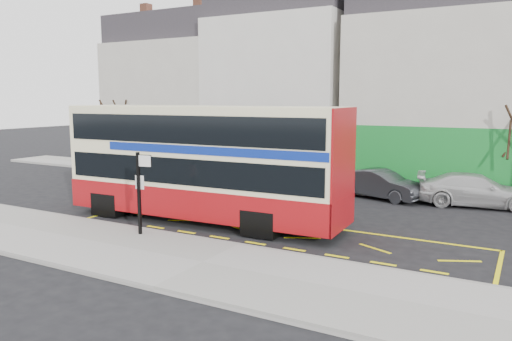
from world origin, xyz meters
The scene contains 14 objects.
ground centered at (0.00, 0.00, 0.00)m, with size 120.00×120.00×0.00m, color black.
pavement centered at (0.00, -2.30, 0.07)m, with size 40.00×4.00×0.15m, color #9E9A95.
kerb centered at (0.00, -0.38, 0.07)m, with size 40.00×0.15×0.15m, color gray.
far_pavement centered at (0.00, 11.00, 0.07)m, with size 50.00×3.00×0.15m, color #9E9A95.
road_markings centered at (0.00, 1.60, 0.01)m, with size 14.00×3.40×0.01m, color #F7EC0D, non-canonical shape.
terrace_far_left centered at (-13.50, 14.99, 4.82)m, with size 8.00×8.01×10.80m.
terrace_left centered at (-5.50, 14.99, 5.32)m, with size 8.00×8.01×11.80m.
terrace_green_shop centered at (3.50, 14.99, 5.07)m, with size 9.00×8.01×11.30m.
double_decker_bus centered at (-2.82, 1.82, 2.23)m, with size 10.69×2.84×4.24m.
bus_stop_post centered at (-3.32, -0.98, 1.77)m, with size 0.67×0.14×2.67m.
car_silver centered at (-10.70, 8.39, 0.71)m, with size 1.67×4.16×1.42m, color #B9BABF.
car_grey centered at (1.68, 9.24, 0.66)m, with size 1.39×3.99×1.31m, color #3A3C41.
car_white centered at (5.62, 9.56, 0.68)m, with size 1.92×4.72×1.37m, color #BDBDBD.
street_tree_left centered at (-15.97, 10.66, 3.84)m, with size 2.61×2.61×5.63m.
Camera 1 is at (7.53, -12.91, 4.53)m, focal length 35.00 mm.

